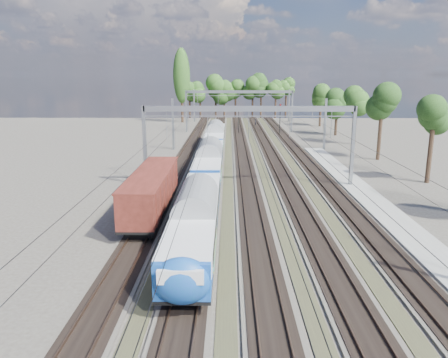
{
  "coord_description": "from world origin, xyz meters",
  "views": [
    {
      "loc": [
        -2.14,
        -17.74,
        12.29
      ],
      "look_at": [
        -2.61,
        21.87,
        2.8
      ],
      "focal_mm": 35.0,
      "sensor_mm": 36.0,
      "label": 1
    }
  ],
  "objects_px": {
    "emu_train": "(209,157)",
    "signal_near": "(239,117)",
    "worker": "(256,122)",
    "signal_far": "(280,115)",
    "freight_boxcar": "(152,190)"
  },
  "relations": [
    {
      "from": "signal_near",
      "to": "signal_far",
      "type": "height_order",
      "value": "signal_far"
    },
    {
      "from": "worker",
      "to": "emu_train",
      "type": "bearing_deg",
      "value": -176.27
    },
    {
      "from": "emu_train",
      "to": "signal_near",
      "type": "bearing_deg",
      "value": 83.95
    },
    {
      "from": "freight_boxcar",
      "to": "worker",
      "type": "xyz_separation_m",
      "value": [
        13.35,
        70.32,
        -1.46
      ]
    },
    {
      "from": "worker",
      "to": "signal_near",
      "type": "distance_m",
      "value": 15.54
    },
    {
      "from": "emu_train",
      "to": "signal_near",
      "type": "distance_m",
      "value": 41.72
    },
    {
      "from": "emu_train",
      "to": "freight_boxcar",
      "type": "height_order",
      "value": "emu_train"
    },
    {
      "from": "signal_near",
      "to": "signal_far",
      "type": "xyz_separation_m",
      "value": [
        8.54,
        -1.8,
        0.49
      ]
    },
    {
      "from": "emu_train",
      "to": "signal_far",
      "type": "height_order",
      "value": "signal_far"
    },
    {
      "from": "emu_train",
      "to": "signal_far",
      "type": "xyz_separation_m",
      "value": [
        12.93,
        39.68,
        1.4
      ]
    },
    {
      "from": "emu_train",
      "to": "worker",
      "type": "bearing_deg",
      "value": 81.04
    },
    {
      "from": "emu_train",
      "to": "signal_far",
      "type": "distance_m",
      "value": 41.76
    },
    {
      "from": "freight_boxcar",
      "to": "worker",
      "type": "bearing_deg",
      "value": 79.25
    },
    {
      "from": "signal_far",
      "to": "worker",
      "type": "bearing_deg",
      "value": 103.33
    },
    {
      "from": "emu_train",
      "to": "worker",
      "type": "height_order",
      "value": "emu_train"
    }
  ]
}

